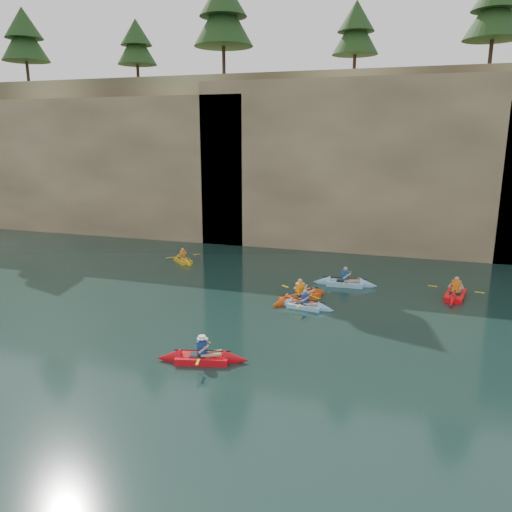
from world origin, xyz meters
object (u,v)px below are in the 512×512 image
(kayaker_orange, at_px, (300,297))
(kayaker_red_far, at_px, (455,295))
(kayaker_ltblue_near, at_px, (305,305))
(main_kayaker, at_px, (202,358))

(kayaker_orange, distance_m, kayaker_red_far, 7.47)
(kayaker_ltblue_near, xyz_separation_m, kayaker_red_far, (6.54, 3.62, 0.03))
(kayaker_orange, relative_size, kayaker_red_far, 0.91)
(main_kayaker, distance_m, kayaker_orange, 7.58)
(kayaker_orange, bearing_deg, kayaker_ltblue_near, -120.49)
(kayaker_ltblue_near, relative_size, kayaker_red_far, 0.77)
(kayaker_orange, height_order, kayaker_ltblue_near, kayaker_orange)
(kayaker_red_far, bearing_deg, main_kayaker, 149.33)
(kayaker_ltblue_near, height_order, kayaker_red_far, kayaker_red_far)
(kayaker_orange, xyz_separation_m, kayaker_ltblue_near, (0.45, -0.98, -0.03))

